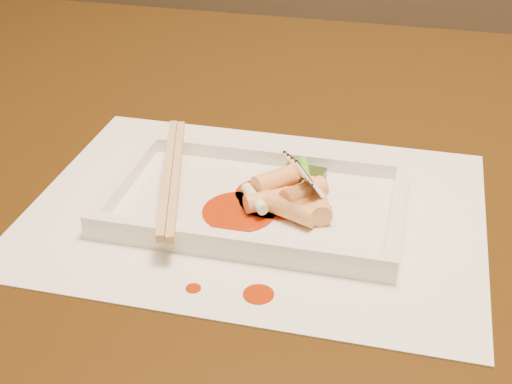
% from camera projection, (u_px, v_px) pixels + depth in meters
% --- Properties ---
extents(table, '(1.40, 0.90, 0.75)m').
position_uv_depth(table, '(323.00, 246.00, 0.76)').
color(table, black).
rests_on(table, ground).
extents(placemat, '(0.40, 0.30, 0.00)m').
position_uv_depth(placemat, '(256.00, 210.00, 0.64)').
color(placemat, white).
rests_on(placemat, table).
extents(sauce_splatter_a, '(0.02, 0.02, 0.00)m').
position_uv_depth(sauce_splatter_a, '(259.00, 294.00, 0.54)').
color(sauce_splatter_a, '#9C2604').
rests_on(sauce_splatter_a, placemat).
extents(sauce_splatter_b, '(0.01, 0.01, 0.00)m').
position_uv_depth(sauce_splatter_b, '(193.00, 288.00, 0.54)').
color(sauce_splatter_b, '#9C2604').
rests_on(sauce_splatter_b, placemat).
extents(plate_base, '(0.26, 0.16, 0.01)m').
position_uv_depth(plate_base, '(256.00, 205.00, 0.64)').
color(plate_base, white).
rests_on(plate_base, placemat).
extents(plate_rim_far, '(0.26, 0.01, 0.01)m').
position_uv_depth(plate_rim_far, '(274.00, 156.00, 0.69)').
color(plate_rim_far, white).
rests_on(plate_rim_far, plate_base).
extents(plate_rim_near, '(0.26, 0.01, 0.01)m').
position_uv_depth(plate_rim_near, '(234.00, 242.00, 0.57)').
color(plate_rim_near, white).
rests_on(plate_rim_near, plate_base).
extents(plate_rim_left, '(0.01, 0.14, 0.01)m').
position_uv_depth(plate_rim_left, '(125.00, 178.00, 0.66)').
color(plate_rim_left, white).
rests_on(plate_rim_left, plate_base).
extents(plate_rim_right, '(0.01, 0.14, 0.01)m').
position_uv_depth(plate_rim_right, '(397.00, 213.00, 0.61)').
color(plate_rim_right, white).
rests_on(plate_rim_right, plate_base).
extents(veg_piece, '(0.04, 0.03, 0.01)m').
position_uv_depth(veg_piece, '(303.00, 177.00, 0.66)').
color(veg_piece, black).
rests_on(veg_piece, plate_base).
extents(scallion_white, '(0.03, 0.04, 0.01)m').
position_uv_depth(scallion_white, '(254.00, 199.00, 0.62)').
color(scallion_white, '#EAEACC').
rests_on(scallion_white, plate_base).
extents(scallion_green, '(0.03, 0.08, 0.01)m').
position_uv_depth(scallion_green, '(307.00, 184.00, 0.64)').
color(scallion_green, '#48A81B').
rests_on(scallion_green, plate_base).
extents(chopstick_a, '(0.06, 0.20, 0.01)m').
position_uv_depth(chopstick_a, '(168.00, 174.00, 0.64)').
color(chopstick_a, tan).
rests_on(chopstick_a, plate_rim_near).
extents(chopstick_b, '(0.06, 0.20, 0.01)m').
position_uv_depth(chopstick_b, '(176.00, 175.00, 0.64)').
color(chopstick_b, tan).
rests_on(chopstick_b, plate_rim_near).
extents(fork, '(0.09, 0.10, 0.14)m').
position_uv_depth(fork, '(342.00, 126.00, 0.60)').
color(fork, silver).
rests_on(fork, plate_base).
extents(sauce_blob_0, '(0.05, 0.05, 0.00)m').
position_uv_depth(sauce_blob_0, '(264.00, 193.00, 0.64)').
color(sauce_blob_0, '#9C2604').
rests_on(sauce_blob_0, plate_base).
extents(sauce_blob_1, '(0.06, 0.06, 0.00)m').
position_uv_depth(sauce_blob_1, '(239.00, 212.00, 0.62)').
color(sauce_blob_1, '#9C2604').
rests_on(sauce_blob_1, plate_base).
extents(sauce_blob_2, '(0.06, 0.06, 0.00)m').
position_uv_depth(sauce_blob_2, '(274.00, 200.00, 0.64)').
color(sauce_blob_2, '#9C2604').
rests_on(sauce_blob_2, plate_base).
extents(rice_cake_0, '(0.04, 0.04, 0.02)m').
position_uv_depth(rice_cake_0, '(300.00, 204.00, 0.61)').
color(rice_cake_0, '#FEC476').
rests_on(rice_cake_0, plate_base).
extents(rice_cake_1, '(0.02, 0.05, 0.02)m').
position_uv_depth(rice_cake_1, '(305.00, 198.00, 0.62)').
color(rice_cake_1, '#FEC476').
rests_on(rice_cake_1, plate_base).
extents(rice_cake_2, '(0.04, 0.04, 0.02)m').
position_uv_depth(rice_cake_2, '(275.00, 180.00, 0.63)').
color(rice_cake_2, '#FEC476').
rests_on(rice_cake_2, plate_base).
extents(rice_cake_3, '(0.05, 0.04, 0.02)m').
position_uv_depth(rice_cake_3, '(271.00, 200.00, 0.62)').
color(rice_cake_3, '#FEC476').
rests_on(rice_cake_3, plate_base).
extents(rice_cake_4, '(0.03, 0.05, 0.02)m').
position_uv_depth(rice_cake_4, '(317.00, 203.00, 0.61)').
color(rice_cake_4, '#FEC476').
rests_on(rice_cake_4, plate_base).
extents(rice_cake_5, '(0.04, 0.04, 0.02)m').
position_uv_depth(rice_cake_5, '(304.00, 193.00, 0.61)').
color(rice_cake_5, '#FEC476').
rests_on(rice_cake_5, plate_base).
extents(rice_cake_6, '(0.05, 0.04, 0.02)m').
position_uv_depth(rice_cake_6, '(289.00, 209.00, 0.61)').
color(rice_cake_6, '#FEC476').
rests_on(rice_cake_6, plate_base).
extents(rice_cake_7, '(0.02, 0.04, 0.02)m').
position_uv_depth(rice_cake_7, '(309.00, 197.00, 0.62)').
color(rice_cake_7, '#FEC476').
rests_on(rice_cake_7, plate_base).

